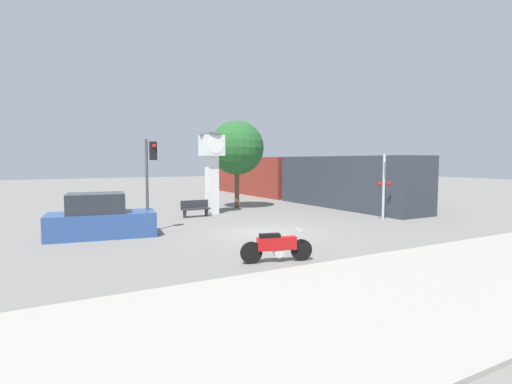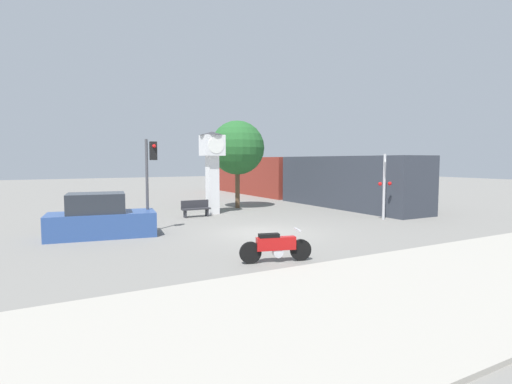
{
  "view_description": "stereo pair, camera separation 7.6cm",
  "coord_description": "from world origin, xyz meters",
  "px_view_note": "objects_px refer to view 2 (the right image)",
  "views": [
    {
      "loc": [
        -8.59,
        -14.72,
        3.12
      ],
      "look_at": [
        0.08,
        0.78,
        1.72
      ],
      "focal_mm": 28.0,
      "sensor_mm": 36.0,
      "label": 1
    },
    {
      "loc": [
        -8.52,
        -14.76,
        3.12
      ],
      "look_at": [
        0.08,
        0.78,
        1.72
      ],
      "focal_mm": 28.0,
      "sensor_mm": 36.0,
      "label": 2
    }
  ],
  "objects_px": {
    "clock_tower": "(212,159)",
    "parked_car": "(100,219)",
    "traffic_light": "(150,168)",
    "bench": "(196,208)",
    "freight_train": "(296,178)",
    "street_tree": "(237,148)",
    "railroad_crossing_signal": "(384,184)",
    "motorcycle": "(276,247)"
  },
  "relations": [
    {
      "from": "clock_tower",
      "to": "parked_car",
      "type": "relative_size",
      "value": 1.08
    },
    {
      "from": "traffic_light",
      "to": "parked_car",
      "type": "bearing_deg",
      "value": -177.62
    },
    {
      "from": "bench",
      "to": "freight_train",
      "type": "bearing_deg",
      "value": 27.55
    },
    {
      "from": "bench",
      "to": "traffic_light",
      "type": "bearing_deg",
      "value": -133.62
    },
    {
      "from": "freight_train",
      "to": "street_tree",
      "type": "height_order",
      "value": "street_tree"
    },
    {
      "from": "clock_tower",
      "to": "railroad_crossing_signal",
      "type": "relative_size",
      "value": 1.38
    },
    {
      "from": "clock_tower",
      "to": "parked_car",
      "type": "xyz_separation_m",
      "value": [
        -6.78,
        -4.36,
        -2.44
      ]
    },
    {
      "from": "motorcycle",
      "to": "clock_tower",
      "type": "xyz_separation_m",
      "value": [
        2.67,
        11.33,
        2.7
      ]
    },
    {
      "from": "railroad_crossing_signal",
      "to": "bench",
      "type": "height_order",
      "value": "railroad_crossing_signal"
    },
    {
      "from": "freight_train",
      "to": "clock_tower",
      "type": "bearing_deg",
      "value": -152.77
    },
    {
      "from": "railroad_crossing_signal",
      "to": "motorcycle",
      "type": "bearing_deg",
      "value": -153.75
    },
    {
      "from": "clock_tower",
      "to": "bench",
      "type": "distance_m",
      "value": 3.1
    },
    {
      "from": "traffic_light",
      "to": "railroad_crossing_signal",
      "type": "bearing_deg",
      "value": -11.11
    },
    {
      "from": "freight_train",
      "to": "parked_car",
      "type": "relative_size",
      "value": 5.38
    },
    {
      "from": "traffic_light",
      "to": "parked_car",
      "type": "xyz_separation_m",
      "value": [
        -2.1,
        -0.09,
        -2.03
      ]
    },
    {
      "from": "freight_train",
      "to": "traffic_light",
      "type": "height_order",
      "value": "traffic_light"
    },
    {
      "from": "freight_train",
      "to": "parked_car",
      "type": "height_order",
      "value": "freight_train"
    },
    {
      "from": "street_tree",
      "to": "clock_tower",
      "type": "bearing_deg",
      "value": -143.86
    },
    {
      "from": "freight_train",
      "to": "parked_car",
      "type": "bearing_deg",
      "value": -150.34
    },
    {
      "from": "bench",
      "to": "motorcycle",
      "type": "bearing_deg",
      "value": -97.19
    },
    {
      "from": "traffic_light",
      "to": "street_tree",
      "type": "relative_size",
      "value": 0.71
    },
    {
      "from": "parked_car",
      "to": "motorcycle",
      "type": "bearing_deg",
      "value": -50.72
    },
    {
      "from": "clock_tower",
      "to": "bench",
      "type": "bearing_deg",
      "value": -150.34
    },
    {
      "from": "freight_train",
      "to": "traffic_light",
      "type": "xyz_separation_m",
      "value": [
        -13.81,
        -8.97,
        1.08
      ]
    },
    {
      "from": "freight_train",
      "to": "railroad_crossing_signal",
      "type": "relative_size",
      "value": 6.87
    },
    {
      "from": "motorcycle",
      "to": "traffic_light",
      "type": "bearing_deg",
      "value": 121.2
    },
    {
      "from": "clock_tower",
      "to": "bench",
      "type": "xyz_separation_m",
      "value": [
        -1.33,
        -0.76,
        -2.7
      ]
    },
    {
      "from": "street_tree",
      "to": "parked_car",
      "type": "relative_size",
      "value": 1.29
    },
    {
      "from": "traffic_light",
      "to": "parked_car",
      "type": "distance_m",
      "value": 2.92
    },
    {
      "from": "clock_tower",
      "to": "street_tree",
      "type": "relative_size",
      "value": 0.84
    },
    {
      "from": "street_tree",
      "to": "traffic_light",
      "type": "bearing_deg",
      "value": -139.69
    },
    {
      "from": "traffic_light",
      "to": "freight_train",
      "type": "bearing_deg",
      "value": 33.01
    },
    {
      "from": "bench",
      "to": "street_tree",
      "type": "bearing_deg",
      "value": 34.02
    },
    {
      "from": "motorcycle",
      "to": "railroad_crossing_signal",
      "type": "relative_size",
      "value": 0.64
    },
    {
      "from": "freight_train",
      "to": "motorcycle",
      "type": "bearing_deg",
      "value": -126.34
    },
    {
      "from": "clock_tower",
      "to": "street_tree",
      "type": "xyz_separation_m",
      "value": [
        2.56,
        1.87,
        0.75
      ]
    },
    {
      "from": "motorcycle",
      "to": "traffic_light",
      "type": "xyz_separation_m",
      "value": [
        -2.02,
        7.05,
        2.3
      ]
    },
    {
      "from": "railroad_crossing_signal",
      "to": "street_tree",
      "type": "height_order",
      "value": "street_tree"
    },
    {
      "from": "freight_train",
      "to": "parked_car",
      "type": "xyz_separation_m",
      "value": [
        -15.91,
        -9.06,
        -0.95
      ]
    },
    {
      "from": "bench",
      "to": "parked_car",
      "type": "distance_m",
      "value": 6.54
    },
    {
      "from": "clock_tower",
      "to": "bench",
      "type": "height_order",
      "value": "clock_tower"
    },
    {
      "from": "parked_car",
      "to": "freight_train",
      "type": "bearing_deg",
      "value": 38.38
    }
  ]
}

